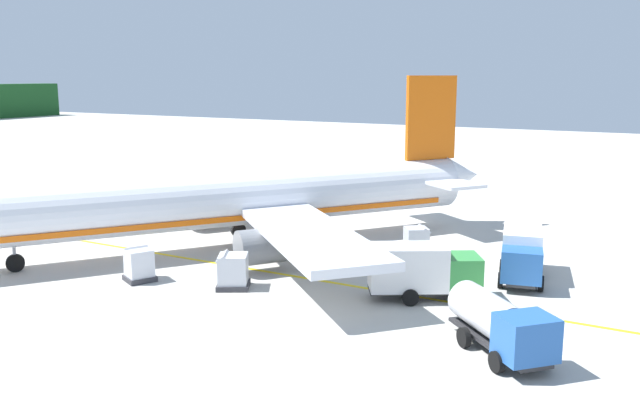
% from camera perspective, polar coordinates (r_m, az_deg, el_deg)
% --- Properties ---
extents(airliner_foreground, '(35.41, 30.28, 11.90)m').
position_cam_1_polar(airliner_foreground, '(46.54, -7.18, 0.01)').
color(airliner_foreground, silver).
rests_on(airliner_foreground, ground).
extents(service_truck_fuel, '(6.65, 3.45, 2.94)m').
position_cam_1_polar(service_truck_fuel, '(41.13, 16.92, -4.33)').
color(service_truck_fuel, '#2659A5').
rests_on(service_truck_fuel, ground).
extents(service_truck_baggage, '(4.89, 6.22, 2.97)m').
position_cam_1_polar(service_truck_baggage, '(36.35, 8.74, -5.94)').
color(service_truck_baggage, '#338C3F').
rests_on(service_truck_baggage, ground).
extents(service_truck_catering, '(5.54, 5.60, 2.40)m').
position_cam_1_polar(service_truck_catering, '(30.17, 15.18, -10.16)').
color(service_truck_catering, '#2659A5').
rests_on(service_truck_catering, ground).
extents(cargo_container_near, '(2.44, 2.44, 2.07)m').
position_cam_1_polar(cargo_container_near, '(38.24, -7.50, -6.07)').
color(cargo_container_near, '#333338').
rests_on(cargo_container_near, ground).
extents(cargo_container_mid, '(2.33, 2.33, 1.85)m').
position_cam_1_polar(cargo_container_mid, '(45.83, 8.29, -3.41)').
color(cargo_container_mid, '#333338').
rests_on(cargo_container_mid, ground).
extents(cargo_container_far, '(2.14, 2.14, 2.01)m').
position_cam_1_polar(cargo_container_far, '(40.62, -15.26, -5.40)').
color(cargo_container_far, '#333338').
rests_on(cargo_container_far, ground).
extents(crew_loader_left, '(0.36, 0.60, 1.71)m').
position_cam_1_polar(crew_loader_left, '(45.72, 16.91, -3.62)').
color(crew_loader_left, '#191E33').
rests_on(crew_loader_left, ground).
extents(apron_guide_line, '(0.30, 60.00, 0.01)m').
position_cam_1_polar(apron_guide_line, '(41.55, -5.07, -6.05)').
color(apron_guide_line, yellow).
rests_on(apron_guide_line, ground).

